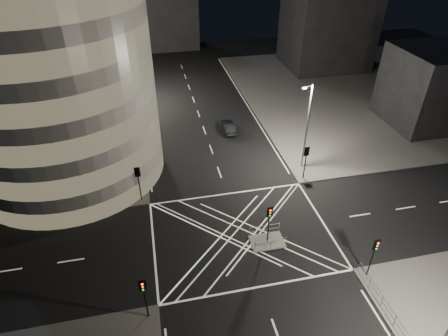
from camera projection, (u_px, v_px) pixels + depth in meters
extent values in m
plane|color=black|center=(241.00, 234.00, 34.49)|extent=(120.00, 120.00, 0.00)
cube|color=#524F4D|center=(372.00, 91.00, 61.13)|extent=(42.00, 42.00, 0.15)
cube|color=slate|center=(267.00, 242.00, 33.59)|extent=(3.00, 2.00, 0.15)
cylinder|color=gray|center=(46.00, 62.00, 35.66)|extent=(20.00, 20.00, 25.00)
cube|color=gray|center=(38.00, 14.00, 57.89)|extent=(24.00, 16.00, 22.00)
cube|color=black|center=(328.00, 24.00, 66.67)|extent=(14.00, 12.00, 15.00)
cube|color=black|center=(431.00, 87.00, 49.58)|extent=(10.00, 10.00, 10.00)
cube|color=black|center=(151.00, 2.00, 75.07)|extent=(18.00, 8.00, 18.00)
cylinder|color=black|center=(122.00, 177.00, 38.86)|extent=(0.32, 0.32, 3.21)
ellipsoid|color=black|center=(118.00, 154.00, 37.25)|extent=(4.35, 4.35, 5.01)
cylinder|color=black|center=(123.00, 147.00, 43.69)|extent=(0.32, 0.32, 3.10)
ellipsoid|color=black|center=(119.00, 127.00, 42.14)|extent=(4.21, 4.21, 4.84)
cylinder|color=black|center=(123.00, 122.00, 48.36)|extent=(0.32, 0.32, 3.58)
ellipsoid|color=black|center=(119.00, 101.00, 46.66)|extent=(4.28, 4.28, 4.93)
cylinder|color=black|center=(122.00, 100.00, 52.99)|extent=(0.32, 0.32, 4.19)
ellipsoid|color=black|center=(119.00, 78.00, 51.10)|extent=(4.35, 4.35, 5.00)
cylinder|color=black|center=(123.00, 86.00, 57.99)|extent=(0.32, 0.32, 3.52)
ellipsoid|color=black|center=(120.00, 69.00, 56.41)|extent=(3.59, 3.59, 4.13)
cylinder|color=black|center=(140.00, 188.00, 37.45)|extent=(0.12, 0.12, 3.00)
cube|color=black|center=(137.00, 172.00, 36.34)|extent=(0.28, 0.22, 0.90)
cube|color=black|center=(137.00, 172.00, 36.34)|extent=(0.55, 0.04, 1.10)
cylinder|color=black|center=(146.00, 303.00, 26.56)|extent=(0.12, 0.12, 3.00)
cube|color=black|center=(143.00, 286.00, 25.45)|extent=(0.28, 0.22, 0.90)
cube|color=black|center=(143.00, 286.00, 25.45)|extent=(0.55, 0.04, 1.10)
cylinder|color=black|center=(305.00, 167.00, 40.52)|extent=(0.12, 0.12, 3.00)
cube|color=black|center=(307.00, 151.00, 39.41)|extent=(0.28, 0.22, 0.90)
cube|color=black|center=(307.00, 151.00, 39.41)|extent=(0.55, 0.04, 1.10)
cylinder|color=black|center=(371.00, 262.00, 29.64)|extent=(0.12, 0.12, 3.00)
cube|color=black|center=(376.00, 245.00, 28.52)|extent=(0.28, 0.22, 0.90)
cube|color=black|center=(376.00, 245.00, 28.52)|extent=(0.55, 0.04, 1.10)
cylinder|color=black|center=(268.00, 229.00, 32.69)|extent=(0.12, 0.12, 3.00)
cube|color=black|center=(270.00, 212.00, 31.57)|extent=(0.28, 0.22, 0.90)
cube|color=black|center=(270.00, 212.00, 31.57)|extent=(0.55, 0.04, 1.10)
cylinder|color=slate|center=(127.00, 133.00, 39.49)|extent=(0.20, 0.20, 10.00)
cylinder|color=slate|center=(125.00, 90.00, 36.79)|extent=(0.90, 0.10, 0.10)
cube|color=slate|center=(129.00, 90.00, 36.92)|extent=(0.50, 0.25, 0.18)
cube|color=white|center=(130.00, 91.00, 36.99)|extent=(0.42, 0.20, 0.05)
cylinder|color=slate|center=(127.00, 73.00, 53.90)|extent=(0.20, 0.20, 10.00)
cylinder|color=slate|center=(125.00, 38.00, 51.20)|extent=(0.90, 0.10, 0.10)
cube|color=slate|center=(128.00, 39.00, 51.34)|extent=(0.50, 0.25, 0.18)
cube|color=white|center=(128.00, 40.00, 51.40)|extent=(0.42, 0.20, 0.05)
cylinder|color=slate|center=(307.00, 128.00, 40.40)|extent=(0.20, 0.20, 10.00)
cylinder|color=slate|center=(309.00, 86.00, 37.54)|extent=(0.90, 0.10, 0.10)
cube|color=slate|center=(304.00, 87.00, 37.52)|extent=(0.50, 0.25, 0.18)
cube|color=white|center=(304.00, 88.00, 37.59)|extent=(0.42, 0.20, 0.05)
cube|color=slate|center=(402.00, 331.00, 25.81)|extent=(0.06, 11.70, 1.10)
cube|color=slate|center=(271.00, 244.00, 32.52)|extent=(2.80, 0.06, 1.10)
cube|color=slate|center=(264.00, 230.00, 33.96)|extent=(2.80, 0.06, 1.10)
imported|color=black|center=(228.00, 127.00, 49.87)|extent=(1.43, 4.06, 1.34)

